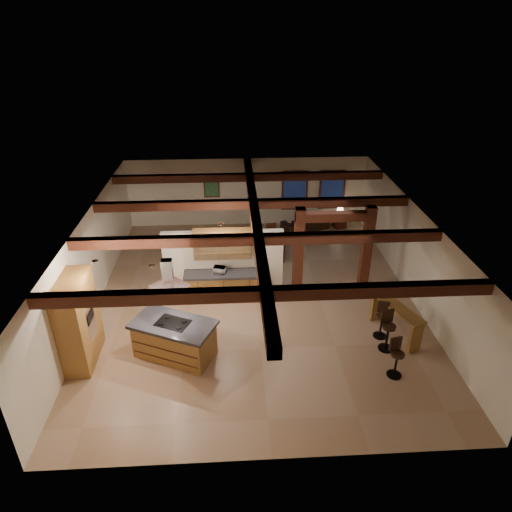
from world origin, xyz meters
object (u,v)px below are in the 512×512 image
at_px(sofa, 305,223).
at_px(bar_counter, 396,316).
at_px(kitchen_island, 174,339).
at_px(dining_table, 258,247).

bearing_deg(sofa, bar_counter, 80.72).
relative_size(kitchen_island, dining_table, 1.19).
height_order(kitchen_island, sofa, kitchen_island).
distance_m(kitchen_island, bar_counter, 6.15).
xyz_separation_m(sofa, bar_counter, (1.42, -7.32, 0.34)).
distance_m(kitchen_island, dining_table, 6.13).
relative_size(dining_table, bar_counter, 1.11).
bearing_deg(kitchen_island, sofa, 59.04).
distance_m(kitchen_island, sofa, 9.16).
bearing_deg(dining_table, bar_counter, -58.38).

